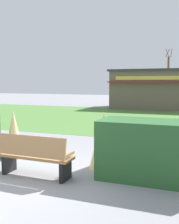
% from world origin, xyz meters
% --- Properties ---
extents(ground_plane, '(80.00, 80.00, 0.00)m').
position_xyz_m(ground_plane, '(0.00, 0.00, 0.00)').
color(ground_plane, gray).
extents(lawn_patch, '(36.00, 12.00, 0.01)m').
position_xyz_m(lawn_patch, '(0.00, 10.98, 0.00)').
color(lawn_patch, '#4C7A38').
rests_on(lawn_patch, ground_plane).
extents(park_bench, '(1.71, 0.56, 0.95)m').
position_xyz_m(park_bench, '(0.20, 0.30, 0.48)').
color(park_bench, '#9E7547').
rests_on(park_bench, ground_plane).
extents(hedge_right, '(2.36, 1.10, 1.27)m').
position_xyz_m(hedge_right, '(2.68, 1.11, 0.63)').
color(hedge_right, '#28562B').
rests_on(hedge_right, ground_plane).
extents(ornamental_grass_behind_left, '(0.71, 0.71, 1.38)m').
position_xyz_m(ornamental_grass_behind_left, '(1.42, 1.47, 0.69)').
color(ornamental_grass_behind_left, '#D1BC7F').
rests_on(ornamental_grass_behind_left, ground_plane).
extents(ornamental_grass_behind_right, '(0.55, 0.55, 1.32)m').
position_xyz_m(ornamental_grass_behind_right, '(-1.19, 1.48, 0.66)').
color(ornamental_grass_behind_right, '#D1BC7F').
rests_on(ornamental_grass_behind_right, ground_plane).
extents(parked_car_west_slot, '(4.36, 2.37, 1.20)m').
position_xyz_m(parked_car_west_slot, '(-2.44, 27.08, 0.64)').
color(parked_car_west_slot, '#2D6638').
rests_on(parked_car_west_slot, ground_plane).
extents(tree_right_bg, '(0.91, 0.96, 6.71)m').
position_xyz_m(tree_right_bg, '(0.02, 34.60, 2.99)').
color(tree_right_bg, brown).
rests_on(tree_right_bg, ground_plane).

